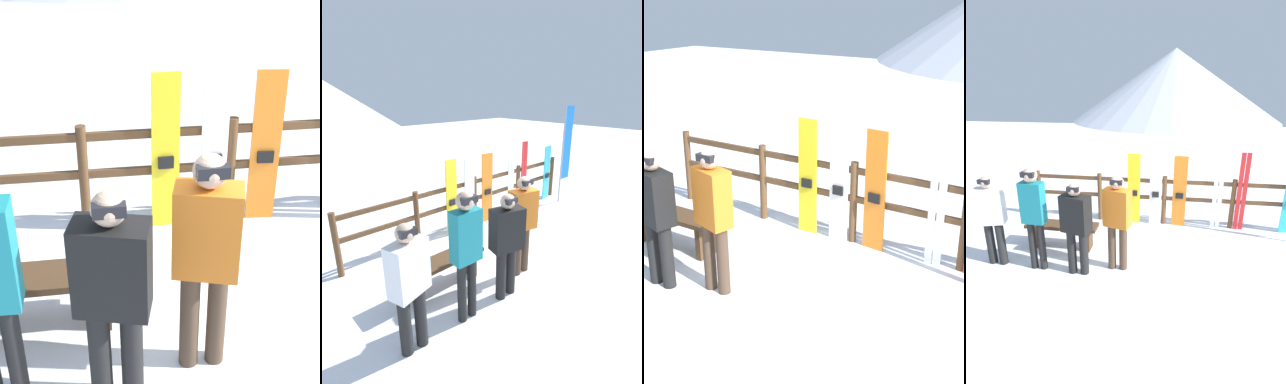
% 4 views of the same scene
% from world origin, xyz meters
% --- Properties ---
extents(ground_plane, '(40.00, 40.00, 0.00)m').
position_xyz_m(ground_plane, '(0.00, 0.00, 0.00)').
color(ground_plane, white).
extents(fence, '(5.90, 0.10, 1.10)m').
position_xyz_m(fence, '(-0.00, 1.66, 0.66)').
color(fence, brown).
rests_on(fence, ground).
extents(bench, '(1.36, 0.36, 0.49)m').
position_xyz_m(bench, '(-1.85, 0.30, 0.36)').
color(bench, '#4C331E').
rests_on(bench, ground).
extents(person_teal, '(0.38, 0.23, 1.76)m').
position_xyz_m(person_teal, '(-2.01, -0.44, 1.06)').
color(person_teal, black).
rests_on(person_teal, ground).
extents(person_black, '(0.50, 0.36, 1.56)m').
position_xyz_m(person_black, '(-1.31, -0.47, 0.90)').
color(person_black, black).
rests_on(person_black, ground).
extents(person_white, '(0.49, 0.35, 1.59)m').
position_xyz_m(person_white, '(-2.78, -0.41, 0.91)').
color(person_white, black).
rests_on(person_white, ground).
extents(person_orange, '(0.47, 0.34, 1.63)m').
position_xyz_m(person_orange, '(-0.69, -0.24, 0.95)').
color(person_orange, '#4C3828').
rests_on(person_orange, ground).
extents(snowboard_yellow, '(0.27, 0.06, 1.59)m').
position_xyz_m(snowboard_yellow, '(-0.66, 1.60, 0.79)').
color(snowboard_yellow, yellow).
rests_on(snowboard_yellow, ground).
extents(snowboard_white, '(0.26, 0.06, 1.57)m').
position_xyz_m(snowboard_white, '(-0.19, 1.60, 0.78)').
color(snowboard_white, white).
rests_on(snowboard_white, ground).
extents(snowboard_orange, '(0.29, 0.07, 1.57)m').
position_xyz_m(snowboard_orange, '(0.32, 1.60, 0.78)').
color(snowboard_orange, orange).
rests_on(snowboard_orange, ground).
extents(ski_pair_white, '(0.19, 0.02, 1.59)m').
position_xyz_m(ski_pair_white, '(1.12, 1.61, 0.79)').
color(ski_pair_white, white).
rests_on(ski_pair_white, ground).
extents(ski_pair_red, '(0.19, 0.02, 1.68)m').
position_xyz_m(ski_pair_red, '(1.60, 1.61, 0.84)').
color(ski_pair_red, red).
rests_on(ski_pair_red, ground).
extents(snowboard_cyan, '(0.30, 0.08, 1.45)m').
position_xyz_m(snowboard_cyan, '(2.57, 1.60, 0.72)').
color(snowboard_cyan, '#2DBFCC').
rests_on(snowboard_cyan, ground).
extents(rental_flag, '(0.40, 0.04, 2.49)m').
position_xyz_m(rental_flag, '(2.73, 1.19, 1.45)').
color(rental_flag, '#99999E').
rests_on(rental_flag, ground).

